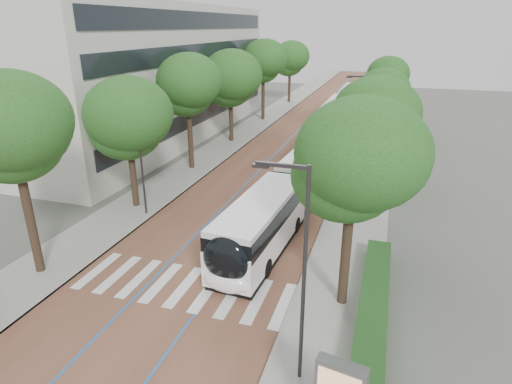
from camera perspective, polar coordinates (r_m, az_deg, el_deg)
ground at (r=21.05m, az=-11.29°, el=-13.66°), size 160.00×160.00×0.00m
road at (r=56.86m, az=8.27°, el=9.03°), size 11.00×140.00×0.02m
sidewalk_left at (r=58.49m, az=0.93°, el=9.64°), size 4.00×140.00×0.12m
sidewalk_right at (r=56.16m, az=15.91°, el=8.33°), size 4.00×140.00×0.12m
kerb_left at (r=57.99m, az=2.75°, el=9.51°), size 0.20×140.00×0.14m
kerb_right at (r=56.24m, az=13.96°, el=8.54°), size 0.20×140.00×0.14m
zebra_crossing at (r=21.68m, az=-9.55°, el=-12.32°), size 10.55×3.60×0.01m
lane_line_left at (r=57.13m, az=6.68°, el=9.17°), size 0.12×126.00×0.01m
lane_line_right at (r=56.63m, az=9.89°, el=8.90°), size 0.12×126.00×0.01m
office_building at (r=51.66m, az=-16.43°, el=15.05°), size 18.11×40.00×14.00m
hedge at (r=18.75m, az=15.09°, el=-17.02°), size 1.20×14.00×0.80m
streetlight_near at (r=14.03m, az=5.79°, el=-9.24°), size 1.82×0.20×8.00m
streetlight_far at (r=37.62m, az=13.97°, el=9.83°), size 1.82×0.20×8.00m
lamp_post_left at (r=28.46m, az=-15.13°, el=4.66°), size 0.14×0.14×8.00m
trees_left at (r=44.44m, az=-4.36°, el=14.62°), size 6.29×60.54×9.82m
trees_right at (r=36.71m, az=15.75°, el=11.15°), size 5.72×47.38×8.92m
lead_bus at (r=26.92m, az=3.53°, el=-1.21°), size 3.62×18.51×3.20m
bus_queued_0 at (r=42.27m, az=9.12°, el=6.96°), size 3.18×12.51×3.20m
bus_queued_1 at (r=55.34m, az=10.62°, el=10.26°), size 2.62×12.42×3.20m
bus_queued_2 at (r=67.90m, az=12.38°, el=12.14°), size 2.65×12.42×3.20m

